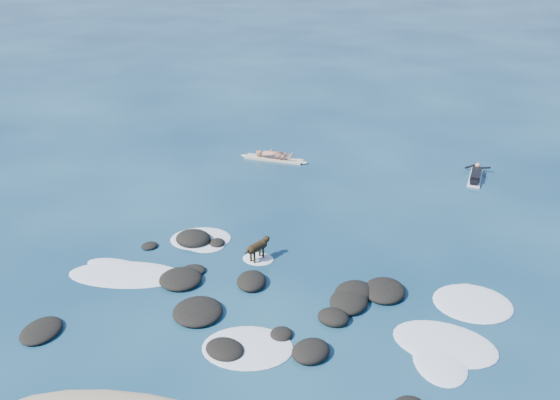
% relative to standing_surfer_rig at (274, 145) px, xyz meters
% --- Properties ---
extents(ground, '(160.00, 160.00, 0.00)m').
position_rel_standing_surfer_rig_xyz_m(ground, '(3.71, -10.05, -0.76)').
color(ground, '#0A2642').
rests_on(ground, ground).
extents(reef_rocks, '(12.60, 7.71, 0.51)m').
position_rel_standing_surfer_rig_xyz_m(reef_rocks, '(3.87, -11.49, -0.66)').
color(reef_rocks, black).
rests_on(reef_rocks, ground).
extents(breaking_foam, '(14.26, 7.78, 0.12)m').
position_rel_standing_surfer_rig_xyz_m(breaking_foam, '(4.61, -10.87, -0.75)').
color(breaking_foam, white).
rests_on(breaking_foam, ground).
extents(standing_surfer_rig, '(3.39, 0.68, 1.93)m').
position_rel_standing_surfer_rig_xyz_m(standing_surfer_rig, '(0.00, 0.00, 0.00)').
color(standing_surfer_rig, beige).
rests_on(standing_surfer_rig, ground).
extents(paddling_surfer_rig, '(1.14, 2.54, 0.44)m').
position_rel_standing_surfer_rig_xyz_m(paddling_surfer_rig, '(9.32, 0.90, -0.61)').
color(paddling_surfer_rig, white).
rests_on(paddling_surfer_rig, ground).
extents(dog, '(0.62, 1.21, 0.80)m').
position_rel_standing_surfer_rig_xyz_m(dog, '(2.74, -9.09, -0.23)').
color(dog, black).
rests_on(dog, ground).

